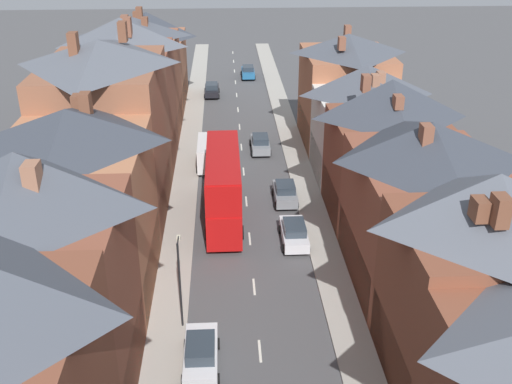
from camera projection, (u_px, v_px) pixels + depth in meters
pavement_left at (188, 163)px, 55.23m from camera, size 2.20×104.00×0.14m
pavement_right at (297, 161)px, 55.73m from camera, size 2.20×104.00×0.14m
centre_line_dashes at (244, 171)px, 53.71m from camera, size 0.14×97.80×0.01m
terrace_row_left at (100, 157)px, 40.81m from camera, size 8.00×74.59×14.02m
terrace_row_right at (427, 210)px, 35.14m from camera, size 8.00×59.01×12.88m
double_decker_bus_lead at (223, 186)px, 44.37m from camera, size 2.74×10.80×5.30m
car_near_blue at (260, 143)px, 57.77m from camera, size 1.90×4.26×1.64m
car_near_silver at (294, 232)px, 42.07m from camera, size 1.90×4.35×1.63m
car_parked_left_a at (285, 193)px, 47.82m from camera, size 1.90×3.92×1.71m
car_parked_right_a at (201, 354)px, 30.65m from camera, size 1.90×4.35×1.70m
car_mid_black at (212, 90)px, 74.56m from camera, size 1.90×4.26×1.64m
car_parked_left_b at (248, 72)px, 82.44m from camera, size 1.90×4.35×1.68m
delivery_van at (209, 153)px, 54.18m from camera, size 2.20×5.20×2.41m
street_lamp at (180, 278)px, 32.66m from camera, size 0.20×1.12×5.50m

